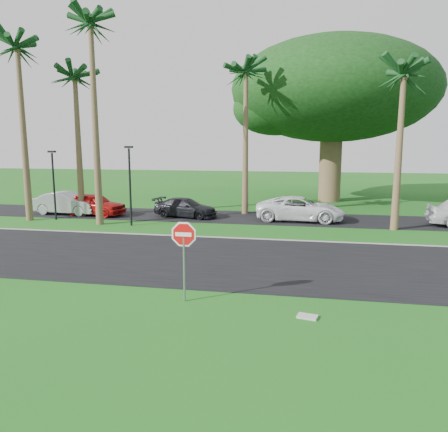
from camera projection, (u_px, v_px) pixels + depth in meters
name	position (u px, v px, depth m)	size (l,w,h in m)	color
ground	(194.00, 272.00, 16.43)	(120.00, 120.00, 0.00)	#185715
road	(206.00, 258.00, 18.37)	(120.00, 8.00, 0.02)	black
parking_strip	(242.00, 217.00, 28.54)	(120.00, 5.00, 0.02)	black
curb	(223.00, 238.00, 22.29)	(120.00, 0.12, 0.06)	gray
stop_sign_near	(184.00, 245.00, 13.14)	(1.05, 0.07, 2.62)	gray
palm_left_far	(17.00, 52.00, 25.85)	(5.00, 5.00, 11.50)	brown
palm_left_mid	(75.00, 81.00, 27.58)	(5.00, 5.00, 10.00)	brown
palm_left_near	(91.00, 29.00, 24.30)	(5.00, 5.00, 12.50)	brown
palm_center	(246.00, 75.00, 28.49)	(5.00, 5.00, 10.50)	brown
palm_right_near	(404.00, 78.00, 23.13)	(5.00, 5.00, 9.50)	brown
canopy_tree	(333.00, 91.00, 35.18)	(16.50, 16.50, 13.12)	brown
streetlight_left	(54.00, 180.00, 27.32)	(0.45, 0.25, 4.34)	black
streetlight_right	(130.00, 181.00, 25.33)	(0.45, 0.25, 4.64)	black
car_silver	(67.00, 203.00, 29.61)	(1.60, 4.60, 1.52)	#A9ABB0
car_red	(94.00, 204.00, 29.24)	(1.76, 4.37, 1.49)	#A90F0E
car_dark	(186.00, 208.00, 28.52)	(1.72, 4.24, 1.23)	black
car_minivan	(300.00, 209.00, 27.14)	(2.50, 5.41, 1.50)	white
utility_slab	(307.00, 317.00, 12.15)	(0.55, 0.35, 0.06)	#A9A7A0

